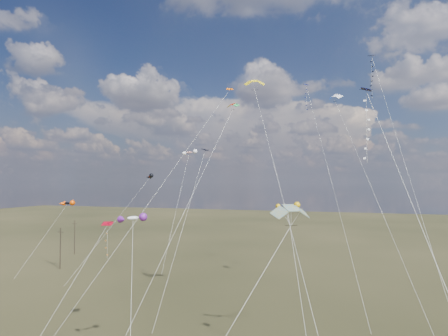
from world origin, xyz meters
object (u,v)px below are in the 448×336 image
(novelty_black_orange, at_px, (67,203))
(diamond_black_high, at_px, (375,87))
(parafoil_yellow, at_px, (255,82))
(utility_pole_near, at_px, (60,248))
(utility_pole_far, at_px, (75,237))

(novelty_black_orange, bearing_deg, diamond_black_high, -0.17)
(parafoil_yellow, height_order, novelty_black_orange, parafoil_yellow)
(novelty_black_orange, bearing_deg, utility_pole_near, 145.85)
(utility_pole_near, relative_size, utility_pole_far, 1.00)
(utility_pole_near, bearing_deg, parafoil_yellow, -18.12)
(utility_pole_near, bearing_deg, diamond_black_high, -2.39)
(utility_pole_far, height_order, parafoil_yellow, parafoil_yellow)
(utility_pole_far, xyz_separation_m, novelty_black_orange, (11.34, -16.27, 8.92))
(parafoil_yellow, bearing_deg, novelty_black_orange, 163.42)
(utility_pole_far, height_order, diamond_black_high, diamond_black_high)
(utility_pole_near, relative_size, parafoil_yellow, 0.26)
(diamond_black_high, relative_size, parafoil_yellow, 1.17)
(diamond_black_high, xyz_separation_m, novelty_black_orange, (-54.86, 0.16, -18.02))
(diamond_black_high, height_order, novelty_black_orange, diamond_black_high)
(utility_pole_near, height_order, diamond_black_high, diamond_black_high)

